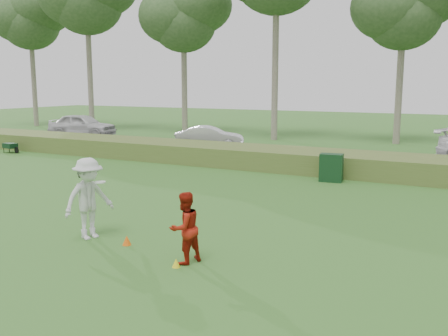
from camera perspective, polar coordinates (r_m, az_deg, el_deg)
The scene contains 14 objects.
ground at distance 12.52m, azimuth -8.64°, elevation -8.60°, with size 120.00×120.00×0.00m, color #295F1F.
reed_strip at distance 22.95m, azimuth 9.33°, elevation 0.86°, with size 80.00×3.00×0.90m, color #485F26.
park_road at distance 27.75m, azimuth 12.58°, elevation 1.38°, with size 80.00×6.00×0.06m, color #2D2D2D.
tree_0 at distance 50.03m, azimuth -21.30°, elevation 15.67°, with size 6.76×6.76×13.00m.
tree_2 at distance 39.96m, azimuth -4.65°, elevation 16.88°, with size 6.50×6.50×12.00m.
tree_4 at distance 34.75m, azimuth 19.86°, elevation 16.84°, with size 6.24×6.24×11.50m.
player_white at distance 13.03m, azimuth -15.21°, elevation -3.39°, with size 1.14×1.51×2.07m.
player_red at distance 10.96m, azimuth -4.51°, elevation -6.83°, with size 0.77×0.60×1.59m, color #9D1B0D.
cone_orange at distance 12.52m, azimuth -11.05°, elevation -8.11°, with size 0.22×0.22×0.24m, color #F05C0C.
cone_yellow at distance 10.93m, azimuth -5.50°, elevation -10.74°, with size 0.18×0.18×0.20m, color yellow.
utility_cabinet at distance 20.46m, azimuth 12.16°, elevation 0.03°, with size 0.90×0.56×1.13m, color #113318.
wheelbarrow at distance 30.89m, azimuth -23.22°, elevation 2.34°, with size 1.15×0.64×0.55m.
car_left at distance 38.04m, azimuth -15.89°, elevation 4.74°, with size 1.98×4.93×1.68m, color silver.
car_mid at distance 29.77m, azimuth -1.67°, elevation 3.51°, with size 1.42×4.07×1.34m, color white.
Camera 1 is at (7.11, -9.55, 3.89)m, focal length 40.00 mm.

